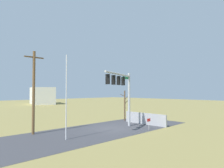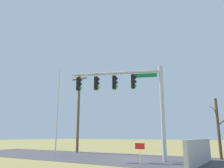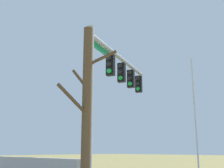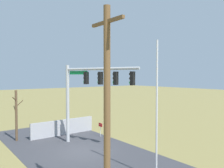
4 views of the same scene
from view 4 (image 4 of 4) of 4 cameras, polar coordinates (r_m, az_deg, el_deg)
name	(u,v)px [view 4 (image 4 of 4)]	position (r m, az deg, el deg)	size (l,w,h in m)	color
ground_plane	(81,151)	(17.41, -7.84, -16.32)	(160.00, 160.00, 0.00)	olive
sidewalk_corner	(63,139)	(20.77, -12.20, -13.28)	(6.00, 6.00, 0.01)	#B7B5AD
retaining_fence	(63,127)	(21.99, -12.06, -10.52)	(0.20, 6.09, 1.42)	#A8A8AD
signal_mast	(88,87)	(17.78, -5.90, -0.80)	(6.19, 2.57, 6.36)	#B2B5BA
flagpole	(157,110)	(12.34, 11.10, -6.40)	(0.10, 0.10, 7.37)	silver
utility_pole	(107,110)	(8.67, -1.24, -6.40)	(1.90, 0.26, 8.11)	brown
bare_tree	(16,115)	(20.94, -22.76, -7.13)	(1.27, 1.02, 4.27)	brown
open_sign	(100,127)	(20.94, -2.90, -10.56)	(0.56, 0.04, 1.22)	silver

